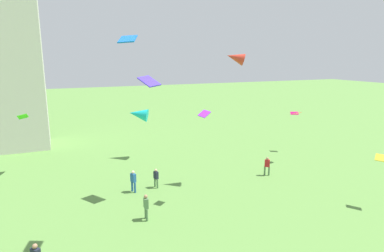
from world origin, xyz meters
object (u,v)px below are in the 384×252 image
Objects in this scene: person_2 at (133,180)px; kite_flying_6 at (138,114)px; kite_flying_5 at (383,158)px; person_4 at (156,177)px; kite_flying_8 at (128,39)px; person_1 at (267,165)px; kite_flying_2 at (23,117)px; kite_flying_7 at (149,81)px; person_3 at (146,206)px; kite_flying_0 at (297,113)px; kite_flying_3 at (294,113)px; kite_flying_1 at (235,58)px; kite_flying_4 at (204,114)px.

person_2 is 0.72× the size of kite_flying_6.
person_4 is at bearing 22.13° from kite_flying_5.
kite_flying_5 is 19.27m from kite_flying_8.
person_4 is (-10.25, 1.29, -0.05)m from person_1.
kite_flying_7 is (9.23, -9.73, 3.58)m from kite_flying_2.
person_3 is 2.10× the size of kite_flying_0.
kite_flying_3 is 0.42× the size of kite_flying_6.
kite_flying_1 reaches higher than person_4.
kite_flying_8 is at bearing -118.96° from kite_flying_3.
kite_flying_2 is at bearing -155.04° from kite_flying_3.
person_3 is 1.71× the size of kite_flying_3.
kite_flying_8 is at bearing 10.79° from kite_flying_6.
kite_flying_0 reaches higher than person_3.
kite_flying_0 reaches higher than person_4.
kite_flying_6 is 17.81m from kite_flying_8.
kite_flying_4 is at bearing 30.53° from kite_flying_7.
kite_flying_2 is 0.77× the size of kite_flying_8.
kite_flying_8 reaches higher than kite_flying_2.
person_1 is 0.94× the size of kite_flying_1.
person_2 is at bearing 175.88° from kite_flying_0.
kite_flying_3 reaches higher than person_3.
kite_flying_6 is (-1.72, 12.67, -1.94)m from kite_flying_4.
kite_flying_4 is 13.11m from kite_flying_5.
person_4 is 13.73m from kite_flying_2.
kite_flying_7 is at bearing -1.92° from kite_flying_8.
person_2 is 8.14m from kite_flying_7.
kite_flying_4 is (2.57, -3.87, 5.79)m from person_4.
person_2 is at bearing 11.33° from kite_flying_8.
kite_flying_0 is 16.45m from kite_flying_6.
kite_flying_7 is (1.16, -1.33, 7.95)m from person_2.
kite_flying_8 is (-2.68, -5.58, 2.67)m from kite_flying_7.
kite_flying_5 is at bearing -33.83° from person_1.
kite_flying_8 is at bearing -49.52° from kite_flying_7.
person_2 reaches higher than person_4.
kite_flying_4 is at bearing -38.49° from kite_flying_8.
kite_flying_1 is (-8.74, -2.23, 5.53)m from kite_flying_0.
person_2 is 10.09m from kite_flying_6.
person_1 is 1.01× the size of kite_flying_7.
kite_flying_5 is at bearing 36.62° from kite_flying_7.
person_4 is at bearing -87.11° from kite_flying_4.
kite_flying_0 is (17.53, 5.94, 4.13)m from person_3.
person_1 is at bearing -116.26° from person_2.
kite_flying_0 is at bearing -43.24° from kite_flying_8.
kite_flying_1 reaches higher than person_1.
person_2 is 12.76m from kite_flying_8.
kite_flying_2 is at bearing -172.21° from person_1.
kite_flying_1 is at bearing -36.45° from kite_flying_8.
kite_flying_6 is (10.87, 0.54, -0.62)m from kite_flying_2.
person_2 is at bearing -70.24° from kite_flying_4.
kite_flying_4 is 0.91× the size of kite_flying_5.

